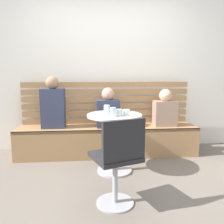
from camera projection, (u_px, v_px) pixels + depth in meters
name	position (u px, v px, depth m)	size (l,w,h in m)	color
ground	(116.00, 193.00, 2.43)	(8.00, 8.00, 0.00)	#70665B
back_wall	(105.00, 60.00, 3.81)	(5.20, 0.10, 2.90)	white
booth_bench	(108.00, 140.00, 3.57)	(2.70, 0.52, 0.44)	#A87C51
booth_backrest	(106.00, 103.00, 3.72)	(2.65, 0.04, 0.67)	#9A7249
cafe_table	(114.00, 132.00, 2.89)	(0.68, 0.68, 0.74)	#ADADB2
white_chair	(118.00, 159.00, 2.10)	(0.51, 0.51, 0.85)	#ADADB2
person_adult	(53.00, 105.00, 3.41)	(0.34, 0.22, 0.76)	#333851
person_child_left	(108.00, 110.00, 3.47)	(0.34, 0.22, 0.59)	#333851
person_child_middle	(165.00, 110.00, 3.55)	(0.34, 0.22, 0.57)	#9E7F6B
cup_ceramic_white	(127.00, 112.00, 2.78)	(0.08, 0.08, 0.07)	white
cup_mug_blue	(107.00, 109.00, 2.95)	(0.08, 0.08, 0.10)	#3D5B9E
cup_glass_tall	(107.00, 110.00, 2.81)	(0.07, 0.07, 0.12)	silver
cup_water_clear	(113.00, 112.00, 2.67)	(0.07, 0.07, 0.11)	white
cup_glass_short	(119.00, 113.00, 2.73)	(0.08, 0.08, 0.08)	silver
plate_small	(113.00, 111.00, 3.08)	(0.17, 0.17, 0.01)	#DB4C42
phone_on_table	(116.00, 113.00, 2.89)	(0.07, 0.14, 0.01)	black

